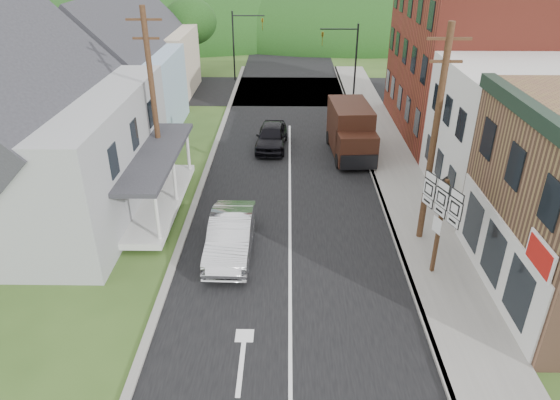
{
  "coord_description": "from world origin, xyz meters",
  "views": [
    {
      "loc": [
        -0.14,
        -14.96,
        11.6
      ],
      "look_at": [
        -0.42,
        2.84,
        2.2
      ],
      "focal_mm": 32.0,
      "sensor_mm": 36.0,
      "label": 1
    }
  ],
  "objects_px": {
    "dark_sedan": "(272,136)",
    "warning_sign": "(445,194)",
    "route_sign_cluster": "(440,214)",
    "delivery_van": "(351,131)",
    "silver_sedan": "(231,236)"
  },
  "relations": [
    {
      "from": "delivery_van",
      "to": "route_sign_cluster",
      "type": "relative_size",
      "value": 1.4
    },
    {
      "from": "dark_sedan",
      "to": "route_sign_cluster",
      "type": "height_order",
      "value": "route_sign_cluster"
    },
    {
      "from": "silver_sedan",
      "to": "dark_sedan",
      "type": "xyz_separation_m",
      "value": [
        1.3,
        11.66,
        -0.06
      ]
    },
    {
      "from": "delivery_van",
      "to": "warning_sign",
      "type": "distance_m",
      "value": 8.91
    },
    {
      "from": "dark_sedan",
      "to": "route_sign_cluster",
      "type": "relative_size",
      "value": 1.13
    },
    {
      "from": "dark_sedan",
      "to": "warning_sign",
      "type": "height_order",
      "value": "warning_sign"
    },
    {
      "from": "route_sign_cluster",
      "to": "warning_sign",
      "type": "bearing_deg",
      "value": 50.26
    },
    {
      "from": "warning_sign",
      "to": "delivery_van",
      "type": "bearing_deg",
      "value": 92.18
    },
    {
      "from": "route_sign_cluster",
      "to": "warning_sign",
      "type": "height_order",
      "value": "route_sign_cluster"
    },
    {
      "from": "route_sign_cluster",
      "to": "warning_sign",
      "type": "distance_m",
      "value": 4.0
    },
    {
      "from": "route_sign_cluster",
      "to": "warning_sign",
      "type": "relative_size",
      "value": 1.65
    },
    {
      "from": "dark_sedan",
      "to": "warning_sign",
      "type": "bearing_deg",
      "value": -46.64
    },
    {
      "from": "silver_sedan",
      "to": "route_sign_cluster",
      "type": "height_order",
      "value": "route_sign_cluster"
    },
    {
      "from": "dark_sedan",
      "to": "warning_sign",
      "type": "xyz_separation_m",
      "value": [
        7.9,
        -9.4,
        0.91
      ]
    },
    {
      "from": "silver_sedan",
      "to": "dark_sedan",
      "type": "bearing_deg",
      "value": 84.25
    }
  ]
}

